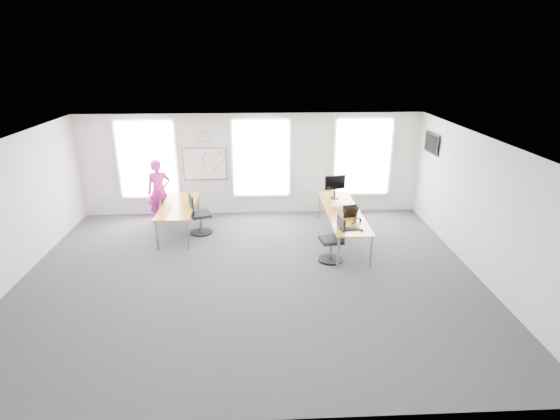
{
  "coord_description": "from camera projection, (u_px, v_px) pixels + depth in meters",
  "views": [
    {
      "loc": [
        0.24,
        -8.54,
        4.72
      ],
      "look_at": [
        0.72,
        1.2,
        1.1
      ],
      "focal_mm": 28.0,
      "sensor_mm": 36.0,
      "label": 1
    }
  ],
  "objects": [
    {
      "name": "headphones",
      "position": [
        357.0,
        220.0,
        10.49
      ],
      "size": [
        0.18,
        0.09,
        0.1
      ],
      "rotation": [
        0.0,
        0.0,
        -0.24
      ],
      "color": "black",
      "rests_on": "desk_right"
    },
    {
      "name": "paper_stack",
      "position": [
        337.0,
        207.0,
        11.31
      ],
      "size": [
        0.41,
        0.36,
        0.12
      ],
      "primitive_type": "cube",
      "rotation": [
        0.0,
        0.0,
        -0.35
      ],
      "color": "beige",
      "rests_on": "desk_right"
    },
    {
      "name": "laptop_sleeve",
      "position": [
        350.0,
        212.0,
        10.75
      ],
      "size": [
        0.39,
        0.28,
        0.3
      ],
      "rotation": [
        0.0,
        0.0,
        0.22
      ],
      "color": "black",
      "rests_on": "desk_right"
    },
    {
      "name": "chair_right",
      "position": [
        334.0,
        242.0,
        10.2
      ],
      "size": [
        0.58,
        0.58,
        1.09
      ],
      "rotation": [
        0.0,
        0.0,
        -1.42
      ],
      "color": "black",
      "rests_on": "ground"
    },
    {
      "name": "window_mid",
      "position": [
        261.0,
        158.0,
        12.77
      ],
      "size": [
        1.6,
        0.06,
        2.2
      ],
      "primitive_type": "cube",
      "color": "silver",
      "rests_on": "wall_back"
    },
    {
      "name": "window_right",
      "position": [
        363.0,
        157.0,
        12.91
      ],
      "size": [
        1.6,
        0.06,
        2.2
      ],
      "primitive_type": "cube",
      "color": "silver",
      "rests_on": "wall_back"
    },
    {
      "name": "window_left",
      "position": [
        147.0,
        160.0,
        12.62
      ],
      "size": [
        1.6,
        0.06,
        2.2
      ],
      "primitive_type": "cube",
      "color": "silver",
      "rests_on": "wall_back"
    },
    {
      "name": "monitor",
      "position": [
        335.0,
        185.0,
        12.02
      ],
      "size": [
        0.59,
        0.24,
        0.66
      ],
      "rotation": [
        0.0,
        0.0,
        0.23
      ],
      "color": "black",
      "rests_on": "desk_right"
    },
    {
      "name": "whiteboard",
      "position": [
        205.0,
        164.0,
        12.75
      ],
      "size": [
        1.2,
        0.03,
        0.9
      ],
      "primitive_type": "cube",
      "color": "white",
      "rests_on": "wall_back"
    },
    {
      "name": "wall_clock",
      "position": [
        203.0,
        137.0,
        12.47
      ],
      "size": [
        0.3,
        0.04,
        0.3
      ],
      "primitive_type": "cylinder",
      "rotation": [
        1.57,
        0.0,
        0.0
      ],
      "color": "gray",
      "rests_on": "wall_back"
    },
    {
      "name": "mouse",
      "position": [
        362.0,
        230.0,
        9.99
      ],
      "size": [
        0.08,
        0.11,
        0.04
      ],
      "primitive_type": "ellipsoid",
      "rotation": [
        0.0,
        0.0,
        -0.08
      ],
      "color": "black",
      "rests_on": "desk_right"
    },
    {
      "name": "chair_left",
      "position": [
        198.0,
        217.0,
        11.69
      ],
      "size": [
        0.63,
        0.63,
        1.11
      ],
      "rotation": [
        0.0,
        0.0,
        1.89
      ],
      "color": "black",
      "rests_on": "ground"
    },
    {
      "name": "floor",
      "position": [
        250.0,
        276.0,
        9.63
      ],
      "size": [
        10.0,
        10.0,
        0.0
      ],
      "primitive_type": "plane",
      "color": "#2C2C32",
      "rests_on": "ground"
    },
    {
      "name": "wall_right",
      "position": [
        482.0,
        209.0,
        9.34
      ],
      "size": [
        0.0,
        10.0,
        10.0
      ],
      "primitive_type": "plane",
      "rotation": [
        1.57,
        0.0,
        -1.57
      ],
      "color": "silver",
      "rests_on": "ground"
    },
    {
      "name": "wall_left",
      "position": [
        3.0,
        217.0,
        8.88
      ],
      "size": [
        0.0,
        10.0,
        10.0
      ],
      "primitive_type": "plane",
      "rotation": [
        1.57,
        0.0,
        1.57
      ],
      "color": "silver",
      "rests_on": "ground"
    },
    {
      "name": "person",
      "position": [
        159.0,
        191.0,
        12.36
      ],
      "size": [
        0.77,
        0.62,
        1.83
      ],
      "primitive_type": "imported",
      "rotation": [
        0.0,
        0.0,
        0.32
      ],
      "color": "#E829A1",
      "rests_on": "ground"
    },
    {
      "name": "desk_left",
      "position": [
        178.0,
        208.0,
        11.63
      ],
      "size": [
        0.88,
        2.2,
        0.8
      ],
      "color": "gold",
      "rests_on": "ground"
    },
    {
      "name": "wall_front",
      "position": [
        242.0,
        327.0,
        5.36
      ],
      "size": [
        10.0,
        0.0,
        10.0
      ],
      "primitive_type": "plane",
      "rotation": [
        -1.57,
        0.0,
        0.0
      ],
      "color": "silver",
      "rests_on": "ground"
    },
    {
      "name": "lens_cap",
      "position": [
        353.0,
        224.0,
        10.39
      ],
      "size": [
        0.07,
        0.07,
        0.01
      ],
      "primitive_type": "cylinder",
      "rotation": [
        0.0,
        0.0,
        0.09
      ],
      "color": "black",
      "rests_on": "desk_right"
    },
    {
      "name": "tv",
      "position": [
        432.0,
        143.0,
        11.86
      ],
      "size": [
        0.06,
        0.9,
        0.55
      ],
      "primitive_type": "cube",
      "color": "black",
      "rests_on": "wall_right"
    },
    {
      "name": "desk_right",
      "position": [
        343.0,
        213.0,
        11.23
      ],
      "size": [
        0.87,
        3.26,
        0.79
      ],
      "color": "gold",
      "rests_on": "ground"
    },
    {
      "name": "wall_back",
      "position": [
        251.0,
        165.0,
        12.85
      ],
      "size": [
        10.0,
        0.0,
        10.0
      ],
      "primitive_type": "plane",
      "rotation": [
        1.57,
        0.0,
        0.0
      ],
      "color": "silver",
      "rests_on": "ground"
    },
    {
      "name": "keyboard",
      "position": [
        350.0,
        229.0,
        10.08
      ],
      "size": [
        0.5,
        0.28,
        0.02
      ],
      "primitive_type": "cube",
      "rotation": [
        0.0,
        0.0,
        0.25
      ],
      "color": "black",
      "rests_on": "desk_right"
    },
    {
      "name": "ceiling",
      "position": [
        247.0,
        141.0,
        8.59
      ],
      "size": [
        10.0,
        10.0,
        0.0
      ],
      "primitive_type": "plane",
      "rotation": [
        3.14,
        0.0,
        0.0
      ],
      "color": "white",
      "rests_on": "ground"
    }
  ]
}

